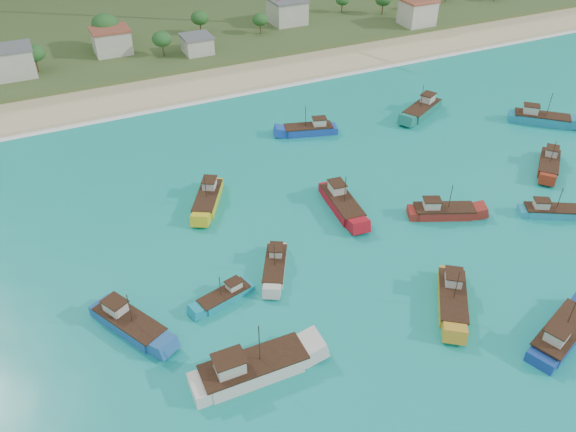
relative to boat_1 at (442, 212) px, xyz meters
name	(u,v)px	position (x,y,z in m)	size (l,w,h in m)	color
ground	(301,323)	(-30.78, -11.17, -0.75)	(600.00, 600.00, 0.00)	#0C8087
beach	(149,93)	(-30.78, 67.83, -0.75)	(400.00, 18.00, 1.20)	beige
land	(101,20)	(-30.78, 128.83, -0.75)	(400.00, 110.00, 2.40)	#385123
surf_line	(160,109)	(-30.78, 58.33, -0.75)	(400.00, 2.50, 0.08)	white
village	(140,39)	(-26.57, 91.51, 3.96)	(213.26, 29.36, 7.42)	beige
vegetation	(74,46)	(-42.91, 91.73, 4.56)	(273.52, 25.88, 9.09)	#235623
boat_1	(442,212)	(0.00, 0.00, 0.00)	(11.03, 7.21, 6.30)	maroon
boat_2	(309,130)	(-6.41, 34.32, 0.01)	(11.24, 6.07, 6.37)	#1940A9
boat_4	(342,204)	(-13.53, 8.79, 0.13)	(4.78, 12.18, 7.02)	#A6111C
boat_5	(225,297)	(-38.04, -3.01, -0.28)	(8.42, 4.31, 4.78)	teal
boat_12	(208,199)	(-32.78, 19.58, 0.04)	(8.28, 11.17, 6.51)	gold
boat_14	(275,267)	(-29.60, -0.42, -0.13)	(7.01, 9.58, 5.56)	beige
boat_15	(540,119)	(39.04, 17.97, 0.17)	(11.43, 10.91, 7.21)	teal
boat_18	(549,164)	(26.87, 3.78, 0.00)	(10.12, 9.35, 6.30)	maroon
boat_19	(550,212)	(15.84, -7.26, -0.12)	(9.72, 7.19, 5.65)	teal
boat_21	(561,335)	(-3.20, -27.24, 0.15)	(12.51, 7.46, 7.10)	navy
boat_24	(252,369)	(-39.55, -16.02, 0.34)	(13.93, 4.36, 8.19)	silver
boat_26	(422,110)	(19.43, 32.01, 0.18)	(12.64, 8.94, 7.30)	#176E61
boat_27	(452,299)	(-11.21, -16.46, 0.07)	(9.42, 11.13, 6.70)	gold
boat_28	(129,324)	(-50.71, -2.69, 0.08)	(8.38, 11.67, 6.75)	#235AA2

